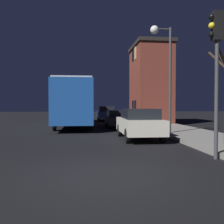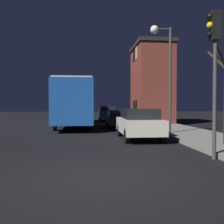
% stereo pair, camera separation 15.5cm
% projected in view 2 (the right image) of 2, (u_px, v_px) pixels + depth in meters
% --- Properties ---
extents(ground_plane, '(120.00, 120.00, 0.00)m').
position_uv_depth(ground_plane, '(104.00, 174.00, 6.15)').
color(ground_plane, black).
extents(brick_building, '(3.19, 5.13, 7.02)m').
position_uv_depth(brick_building, '(151.00, 83.00, 22.62)').
color(brick_building, brown).
rests_on(brick_building, sidewalk).
extents(streetlamp, '(1.20, 0.45, 5.85)m').
position_uv_depth(streetlamp, '(163.00, 57.00, 13.61)').
color(streetlamp, '#38383A').
rests_on(streetlamp, sidewalk).
extents(traffic_light, '(0.43, 0.24, 4.61)m').
position_uv_depth(traffic_light, '(214.00, 54.00, 7.71)').
color(traffic_light, '#38383A').
rests_on(traffic_light, ground).
extents(bus, '(2.60, 11.59, 3.46)m').
position_uv_depth(bus, '(76.00, 101.00, 20.26)').
color(bus, '#194793').
rests_on(bus, ground).
extents(car_near_lane, '(1.79, 3.87, 1.53)m').
position_uv_depth(car_near_lane, '(139.00, 123.00, 12.34)').
color(car_near_lane, beige).
rests_on(car_near_lane, ground).
extents(car_mid_lane, '(1.79, 3.81, 1.32)m').
position_uv_depth(car_mid_lane, '(119.00, 118.00, 19.03)').
color(car_mid_lane, black).
rests_on(car_mid_lane, ground).
extents(car_far_lane, '(1.73, 4.75, 1.59)m').
position_uv_depth(car_far_lane, '(107.00, 113.00, 27.17)').
color(car_far_lane, navy).
rests_on(car_far_lane, ground).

